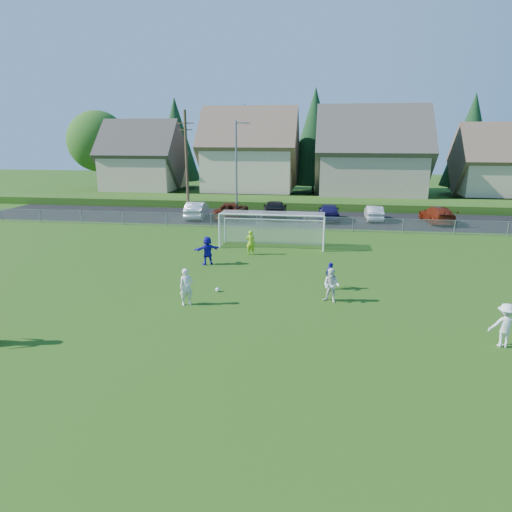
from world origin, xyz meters
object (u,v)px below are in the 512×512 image
object	(u,v)px
player_blue_a	(330,276)
car_b	(197,210)
car_c	(232,211)
car_f	(374,213)
player_white_b	(331,285)
goalkeeper	(251,243)
soccer_goal	(273,224)
car_d	(275,209)
car_e	(329,212)
player_white_c	(505,325)
player_white_a	(186,287)
car_g	(437,215)
soccer_ball	(218,290)
player_blue_b	(207,250)

from	to	relation	value
player_blue_a	car_b	world-z (taller)	car_b
car_c	car_f	xyz separation A→B (m)	(13.34, 1.13, -0.09)
player_white_b	goalkeeper	world-z (taller)	player_white_b
player_blue_a	car_b	xyz separation A→B (m)	(-12.49, 19.13, 0.07)
soccer_goal	car_d	bearing A→B (deg)	95.31
car_c	car_e	size ratio (longest dim) A/B	1.17
player_white_b	player_white_c	distance (m)	7.49
player_white_a	car_f	world-z (taller)	player_white_a
player_white_a	player_white_b	bearing A→B (deg)	-21.31
car_c	soccer_goal	world-z (taller)	soccer_goal
player_white_a	car_b	distance (m)	23.10
player_blue_a	car_e	size ratio (longest dim) A/B	0.30
player_white_b	car_d	bearing A→B (deg)	125.45
car_c	car_g	size ratio (longest dim) A/B	1.08
soccer_ball	soccer_goal	world-z (taller)	soccer_goal
player_white_c	soccer_goal	distance (m)	18.04
soccer_ball	car_g	distance (m)	26.37
player_blue_a	car_c	world-z (taller)	car_c
player_blue_a	car_c	bearing A→B (deg)	-4.24
car_d	soccer_ball	bearing A→B (deg)	83.30
player_blue_a	car_e	distance (m)	19.88
car_f	car_g	size ratio (longest dim) A/B	0.81
car_b	car_c	bearing A→B (deg)	178.75
car_c	car_f	distance (m)	13.39
soccer_ball	player_white_c	world-z (taller)	player_white_c
soccer_ball	player_blue_b	world-z (taller)	player_blue_b
player_blue_a	player_blue_b	world-z (taller)	player_blue_b
car_b	goalkeeper	bearing A→B (deg)	114.30
player_white_b	car_g	bearing A→B (deg)	88.55
car_e	car_c	bearing A→B (deg)	1.30
player_white_c	car_g	size ratio (longest dim) A/B	0.34
player_white_a	car_d	xyz separation A→B (m)	(1.63, 23.72, -0.07)
player_blue_b	car_e	world-z (taller)	player_blue_b
goalkeeper	car_b	size ratio (longest dim) A/B	0.34
goalkeeper	soccer_goal	world-z (taller)	soccer_goal
player_white_c	car_g	distance (m)	26.02
car_d	player_blue_b	bearing A→B (deg)	76.91
soccer_ball	car_b	distance (m)	21.50
player_white_c	goalkeeper	bearing A→B (deg)	-45.37
soccer_ball	car_c	size ratio (longest dim) A/B	0.04
car_b	soccer_ball	bearing A→B (deg)	102.99
player_white_b	player_blue_b	size ratio (longest dim) A/B	0.94
car_b	car_d	xyz separation A→B (m)	(7.38, 1.34, 0.02)
player_white_a	car_d	world-z (taller)	player_white_a
car_c	soccer_goal	size ratio (longest dim) A/B	0.75
car_c	car_b	bearing A→B (deg)	4.40
car_e	car_f	size ratio (longest dim) A/B	1.14
player_white_b	car_e	xyz separation A→B (m)	(0.01, 21.76, -0.03)
player_blue_a	soccer_goal	xyz separation A→B (m)	(-4.03, 8.93, 0.91)
player_white_b	player_blue_a	bearing A→B (deg)	113.34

